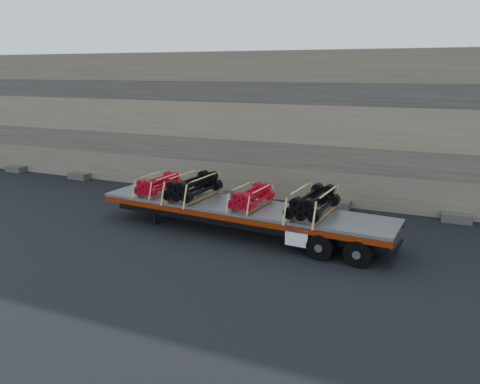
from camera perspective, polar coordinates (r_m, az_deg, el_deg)
The scene contains 7 objects.
ground at distance 18.10m, azimuth 2.36°, elevation -5.17°, with size 120.00×120.00×0.00m, color black.
rock_wall at distance 23.37m, azimuth 8.25°, elevation 8.04°, with size 44.00×3.00×7.00m, color #7A6B54.
trailer at distance 17.94m, azimuth 0.11°, elevation -3.38°, with size 11.64×2.24×1.16m, color #AEB0B5, non-canonical shape.
bundle_front at distance 19.70m, azimuth -9.86°, elevation 0.89°, with size 1.01×2.01×0.71m, color red, non-canonical shape.
bundle_midfront at distance 18.70m, azimuth -5.68°, elevation 0.56°, with size 1.24×2.48×0.88m, color black, non-canonical shape.
bundle_midrear at distance 17.48m, azimuth 1.41°, elevation -0.66°, with size 1.01×2.02×0.72m, color red, non-canonical shape.
bundle_rear at distance 16.57m, azimuth 8.90°, elevation -1.40°, with size 1.24×2.49×0.88m, color black, non-canonical shape.
Camera 1 is at (6.06, -15.91, 6.15)m, focal length 35.00 mm.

